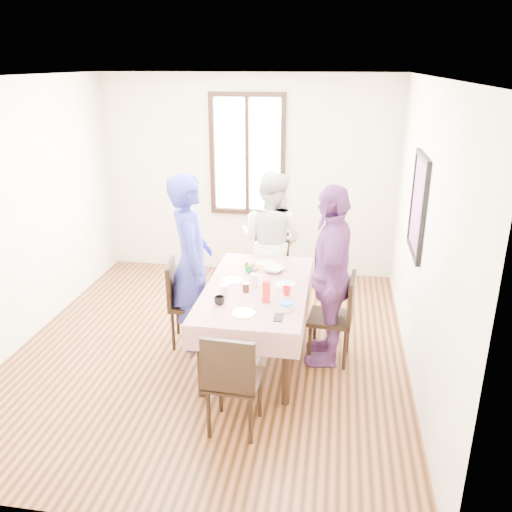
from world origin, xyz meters
name	(u,v)px	position (x,y,z in m)	size (l,w,h in m)	color
ground	(212,348)	(0.00, 0.00, 0.00)	(4.50, 4.50, 0.00)	#321C0B
back_wall	(248,177)	(0.00, 2.25, 1.35)	(4.00, 4.00, 0.00)	beige
right_wall	(423,235)	(2.00, 0.00, 1.35)	(4.50, 4.50, 0.00)	beige
window_frame	(247,155)	(0.00, 2.23, 1.65)	(1.02, 0.06, 1.62)	black
window_pane	(248,155)	(0.00, 2.24, 1.65)	(0.90, 0.02, 1.50)	white
art_poster	(418,205)	(1.98, 0.30, 1.55)	(0.04, 0.76, 0.96)	red
dining_table	(257,322)	(0.49, -0.06, 0.38)	(0.87, 1.66, 0.75)	black
tablecloth	(257,287)	(0.49, -0.06, 0.76)	(0.99, 1.78, 0.01)	#5A0103
chair_left	(190,303)	(-0.24, 0.10, 0.46)	(0.42, 0.42, 0.91)	black
chair_right	(330,318)	(1.22, -0.01, 0.46)	(0.42, 0.42, 0.91)	black
chair_far	(272,272)	(0.49, 1.08, 0.46)	(0.42, 0.42, 0.91)	black
chair_near	(234,379)	(0.49, -1.20, 0.46)	(0.42, 0.42, 0.91)	black
person_left	(190,262)	(-0.22, 0.10, 0.91)	(0.67, 0.44, 1.82)	#2D329A
person_far	(272,242)	(0.49, 1.06, 0.84)	(0.82, 0.64, 1.68)	beige
person_right	(331,276)	(1.20, -0.01, 0.90)	(1.05, 0.44, 1.80)	#6D3877
mug_black	(219,300)	(0.22, -0.50, 0.80)	(0.10, 0.10, 0.08)	black
mug_flag	(286,291)	(0.79, -0.19, 0.80)	(0.08, 0.08, 0.08)	red
mug_green	(250,268)	(0.36, 0.30, 0.81)	(0.12, 0.12, 0.09)	#0C7226
serving_bowl	(274,269)	(0.60, 0.35, 0.79)	(0.21, 0.21, 0.05)	white
juice_carton	(266,291)	(0.63, -0.38, 0.86)	(0.06, 0.06, 0.20)	red
butter_tub	(286,307)	(0.82, -0.51, 0.79)	(0.12, 0.12, 0.06)	white
jam_jar	(246,288)	(0.41, -0.20, 0.81)	(0.06, 0.06, 0.09)	black
drinking_glass	(224,290)	(0.22, -0.31, 0.82)	(0.08, 0.08, 0.11)	silver
smartphone	(278,318)	(0.78, -0.68, 0.77)	(0.08, 0.15, 0.01)	black
flower_vase	(254,280)	(0.46, -0.04, 0.83)	(0.06, 0.06, 0.13)	silver
plate_left	(232,280)	(0.22, 0.05, 0.77)	(0.20, 0.20, 0.01)	white
plate_right	(285,285)	(0.76, 0.02, 0.77)	(0.20, 0.20, 0.01)	white
plate_far	(267,263)	(0.50, 0.57, 0.77)	(0.20, 0.20, 0.01)	white
plate_near	(244,313)	(0.47, -0.65, 0.77)	(0.20, 0.20, 0.01)	white
butter_lid	(286,303)	(0.82, -0.51, 0.83)	(0.12, 0.12, 0.01)	blue
flower_bunch	(254,269)	(0.46, -0.04, 0.94)	(0.09, 0.09, 0.10)	yellow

